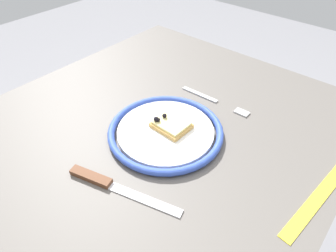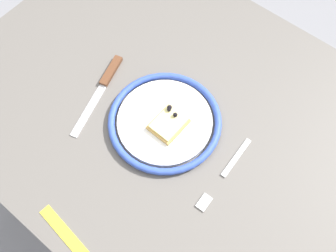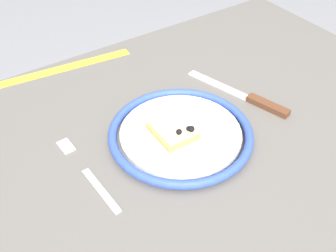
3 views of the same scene
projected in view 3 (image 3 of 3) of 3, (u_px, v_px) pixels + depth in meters
dining_table at (208, 177)px, 0.83m from camera, size 1.02×0.82×0.77m
plate at (181, 134)px, 0.77m from camera, size 0.27×0.27×0.02m
pizza_slice_near at (173, 130)px, 0.75m from camera, size 0.07×0.08×0.03m
knife at (254, 100)px, 0.85m from camera, size 0.08×0.24×0.01m
fork at (87, 173)px, 0.70m from camera, size 0.02×0.20×0.00m
measuring_tape at (66, 68)px, 0.95m from camera, size 0.31×0.06×0.00m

